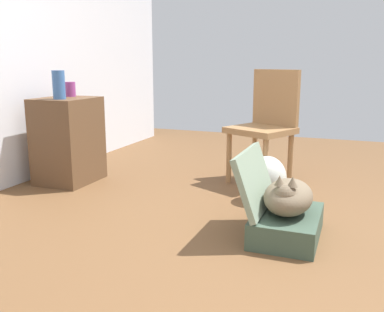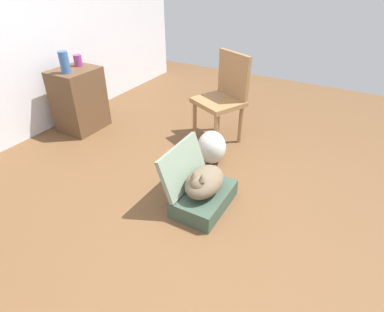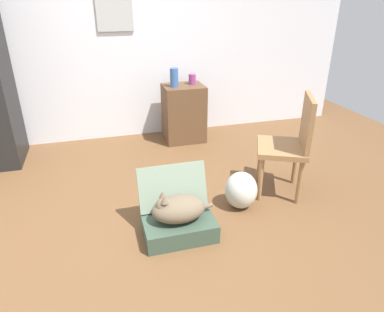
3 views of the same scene
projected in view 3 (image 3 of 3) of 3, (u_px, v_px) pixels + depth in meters
The scene contains 10 objects.
ground_plane at pixel (139, 235), 2.74m from camera, with size 7.68×7.68×0.00m, color brown.
wall_back at pixel (106, 34), 4.16m from camera, with size 6.40×0.15×2.60m.
suitcase_base at pixel (179, 227), 2.71m from camera, with size 0.55×0.37×0.15m, color #384C3D.
suitcase_lid at pixel (173, 187), 2.78m from camera, with size 0.55×0.37×0.04m, color gray.
cat at pixel (177, 208), 2.63m from camera, with size 0.50×0.28×0.25m.
plastic_bag_white at pixel (241, 190), 3.05m from camera, with size 0.29×0.29×0.34m, color silver.
side_table at pixel (184, 113), 4.42m from camera, with size 0.50×0.42×0.72m, color brown.
vase_tall at pixel (174, 78), 4.15m from camera, with size 0.10×0.10×0.23m, color #38609E.
vase_short at pixel (192, 79), 4.31m from camera, with size 0.09×0.09×0.12m, color #8C387A.
chair at pixel (291, 142), 3.14m from camera, with size 0.59×0.61×0.95m.
Camera 3 is at (-0.21, -2.25, 1.73)m, focal length 32.30 mm.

